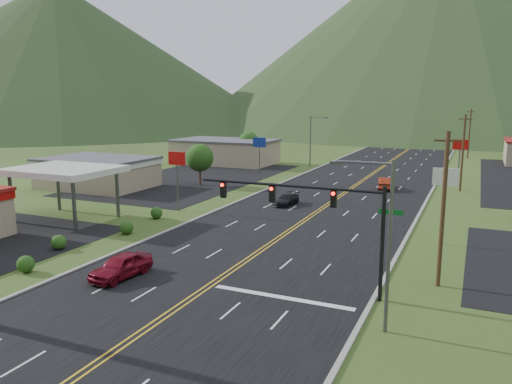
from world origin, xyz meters
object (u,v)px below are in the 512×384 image
at_px(traffic_signal, 317,208).
at_px(streetlight_east, 383,235).
at_px(streetlight_west, 312,138).
at_px(car_dark_mid, 287,200).
at_px(gas_canopy, 64,172).
at_px(car_red_far, 385,184).
at_px(car_red_near, 121,267).

relative_size(traffic_signal, streetlight_east, 1.46).
bearing_deg(streetlight_west, car_dark_mid, -77.10).
distance_m(streetlight_west, gas_canopy, 49.10).
relative_size(gas_canopy, car_dark_mid, 2.35).
bearing_deg(streetlight_east, car_red_far, 99.31).
bearing_deg(car_red_near, gas_canopy, 151.23).
bearing_deg(streetlight_east, car_red_near, 177.30).
bearing_deg(streetlight_west, gas_canopy, -102.13).
bearing_deg(gas_canopy, car_dark_mid, 41.02).
distance_m(streetlight_east, car_red_near, 17.93).
relative_size(streetlight_west, car_red_far, 1.86).
bearing_deg(gas_canopy, streetlight_west, 77.87).
distance_m(streetlight_east, car_dark_mid, 31.82).
bearing_deg(car_dark_mid, traffic_signal, -62.27).
height_order(traffic_signal, gas_canopy, traffic_signal).
distance_m(traffic_signal, streetlight_east, 6.17).
relative_size(traffic_signal, car_red_far, 2.71).
xyz_separation_m(streetlight_west, gas_canopy, (-10.32, -48.00, -0.31)).
xyz_separation_m(traffic_signal, streetlight_west, (-18.16, 56.00, -0.15)).
relative_size(streetlight_east, streetlight_west, 1.00).
distance_m(traffic_signal, streetlight_west, 58.88).
bearing_deg(streetlight_east, car_dark_mid, 119.29).
distance_m(traffic_signal, car_red_near, 13.82).
relative_size(traffic_signal, streetlight_west, 1.46).
bearing_deg(car_dark_mid, car_red_near, -91.01).
bearing_deg(car_dark_mid, gas_canopy, -135.78).
height_order(streetlight_east, car_red_far, streetlight_east).
relative_size(streetlight_east, car_red_near, 1.90).
distance_m(traffic_signal, car_red_far, 38.59).
bearing_deg(car_red_far, streetlight_west, -57.39).
bearing_deg(traffic_signal, streetlight_east, -40.39).
xyz_separation_m(traffic_signal, car_dark_mid, (-10.71, 23.47, -4.71)).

